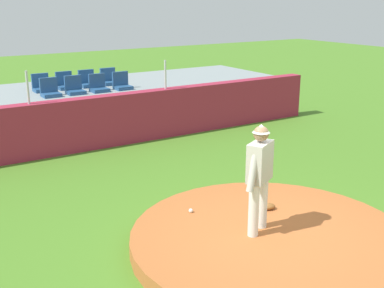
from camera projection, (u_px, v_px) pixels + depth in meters
The scene contains 17 objects.
ground_plane at pixel (270, 247), 7.92m from camera, with size 60.00×60.00×0.00m, color #487C23.
pitchers_mound at pixel (270, 240), 7.89m from camera, with size 4.51×4.51×0.25m, color #AF5F2E.
pitcher at pixel (260, 171), 7.63m from camera, with size 0.79×0.48×1.78m.
baseball at pixel (191, 211), 8.59m from camera, with size 0.07×0.07×0.07m, color white.
fielding_glove at pixel (267, 206), 8.72m from camera, with size 0.30×0.20×0.11m, color brown.
brick_barrier at pixel (105, 121), 13.12m from camera, with size 13.91×0.40×1.39m, color #9C263D.
fence_post_left at pixel (28, 87), 11.81m from camera, with size 0.06×0.06×0.81m, color silver.
fence_post_right at pixel (165, 75), 13.77m from camera, with size 0.06×0.06×0.81m, color silver.
bleacher_platform at pixel (76, 108), 14.97m from camera, with size 13.22×3.24×1.28m, color gray.
stadium_chair_0 at pixel (50, 91), 13.33m from camera, with size 0.48×0.44×0.50m.
stadium_chair_1 at pixel (75, 88), 13.70m from camera, with size 0.48×0.44×0.50m.
stadium_chair_2 at pixel (98, 86), 14.02m from camera, with size 0.48×0.44×0.50m.
stadium_chair_3 at pixel (122, 84), 14.40m from camera, with size 0.48×0.44×0.50m.
stadium_chair_4 at pixel (41, 86), 14.06m from camera, with size 0.48×0.44×0.50m.
stadium_chair_5 at pixel (65, 83), 14.43m from camera, with size 0.48×0.44×0.50m.
stadium_chair_6 at pixel (88, 81), 14.78m from camera, with size 0.48×0.44×0.50m.
stadium_chair_7 at pixel (109, 79), 15.15m from camera, with size 0.48×0.44×0.50m.
Camera 1 is at (-4.89, -5.31, 3.88)m, focal length 45.90 mm.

